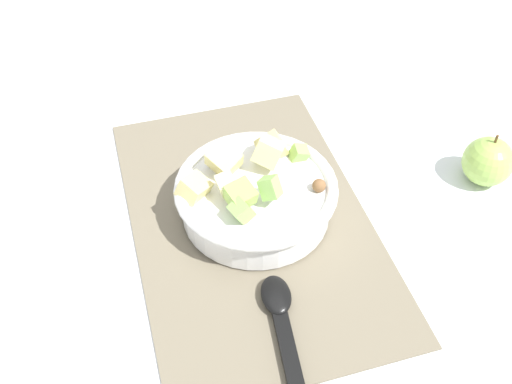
% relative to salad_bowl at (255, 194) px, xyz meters
% --- Properties ---
extents(ground_plane, '(2.40, 2.40, 0.00)m').
position_rel_salad_bowl_xyz_m(ground_plane, '(0.01, -0.01, -0.04)').
color(ground_plane, silver).
extents(placemat, '(0.49, 0.31, 0.01)m').
position_rel_salad_bowl_xyz_m(placemat, '(0.01, -0.01, -0.04)').
color(placemat, '#756B56').
rests_on(placemat, ground_plane).
extents(salad_bowl, '(0.21, 0.21, 0.10)m').
position_rel_salad_bowl_xyz_m(salad_bowl, '(0.00, 0.00, 0.00)').
color(salad_bowl, white).
rests_on(salad_bowl, placemat).
extents(serving_spoon, '(0.24, 0.05, 0.01)m').
position_rel_salad_bowl_xyz_m(serving_spoon, '(0.20, -0.02, -0.03)').
color(serving_spoon, black).
rests_on(serving_spoon, placemat).
extents(whole_apple, '(0.07, 0.07, 0.08)m').
position_rel_salad_bowl_xyz_m(whole_apple, '(0.03, 0.33, -0.00)').
color(whole_apple, '#9EC656').
rests_on(whole_apple, ground_plane).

